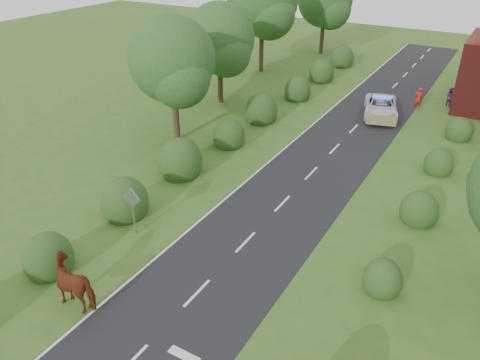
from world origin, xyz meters
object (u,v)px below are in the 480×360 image
Objects in this scene: cow at (78,284)px; police_van at (381,107)px; pedestrian_red at (419,98)px; road_sign at (132,204)px; pedestrian_purple at (450,97)px.

cow is 0.43× the size of police_van.
pedestrian_red is at bearing 160.53° from cow.
road_sign is 28.59m from pedestrian_purple.
pedestrian_purple is (4.23, 5.14, 0.05)m from police_van.
pedestrian_purple is at bearing 34.22° from police_van.
police_van is at bearing 74.70° from road_sign.
police_van is 6.66m from pedestrian_purple.
road_sign reaches higher than pedestrian_red.
cow is at bearing 50.81° from pedestrian_red.
pedestrian_purple is at bearing 157.79° from cow.
pedestrian_red is 2.92m from pedestrian_purple.
road_sign is 1.03× the size of cow.
road_sign is 1.42× the size of pedestrian_red.
police_van is 3.77m from pedestrian_red.
cow is 32.63m from pedestrian_purple.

